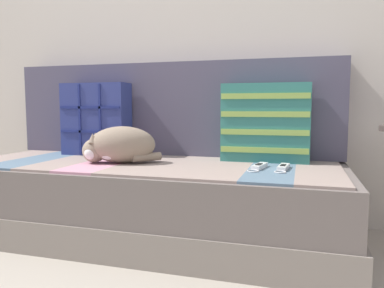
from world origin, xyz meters
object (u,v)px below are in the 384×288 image
(game_remote_near, at_px, (259,167))
(throw_pillow_quilted, at_px, (96,119))
(couch, at_px, (149,199))
(game_remote_far, at_px, (283,168))
(throw_pillow_striped, at_px, (265,123))
(sleeping_cat, at_px, (118,146))

(game_remote_near, bearing_deg, throw_pillow_quilted, 165.88)
(couch, relative_size, throw_pillow_quilted, 4.76)
(couch, distance_m, game_remote_near, 0.57)
(game_remote_near, distance_m, game_remote_far, 0.10)
(throw_pillow_striped, relative_size, game_remote_far, 2.24)
(throw_pillow_striped, distance_m, sleeping_cat, 0.72)
(couch, height_order, throw_pillow_quilted, throw_pillow_quilted)
(sleeping_cat, xyz_separation_m, game_remote_far, (0.76, 0.03, -0.07))
(throw_pillow_striped, relative_size, game_remote_near, 2.16)
(throw_pillow_quilted, height_order, throw_pillow_striped, throw_pillow_quilted)
(sleeping_cat, bearing_deg, game_remote_near, 2.10)
(sleeping_cat, height_order, game_remote_near, sleeping_cat)
(throw_pillow_striped, height_order, game_remote_near, throw_pillow_striped)
(throw_pillow_striped, distance_m, game_remote_far, 0.31)
(game_remote_near, relative_size, game_remote_far, 1.04)
(throw_pillow_quilted, height_order, game_remote_near, throw_pillow_quilted)
(sleeping_cat, relative_size, game_remote_far, 1.92)
(couch, relative_size, game_remote_near, 9.67)
(couch, height_order, sleeping_cat, sleeping_cat)
(couch, distance_m, game_remote_far, 0.66)
(sleeping_cat, bearing_deg, game_remote_far, 2.00)
(throw_pillow_striped, height_order, game_remote_far, throw_pillow_striped)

